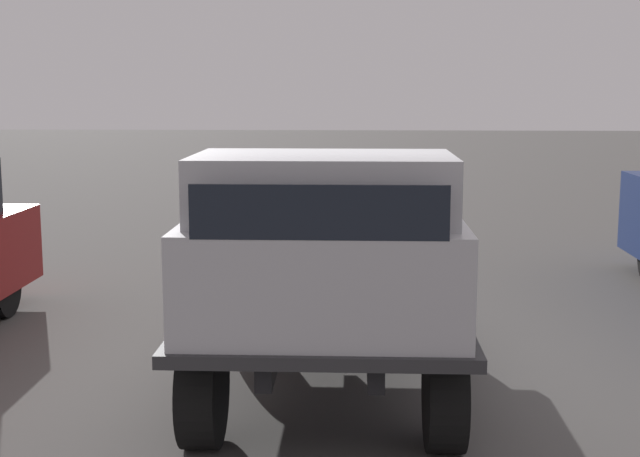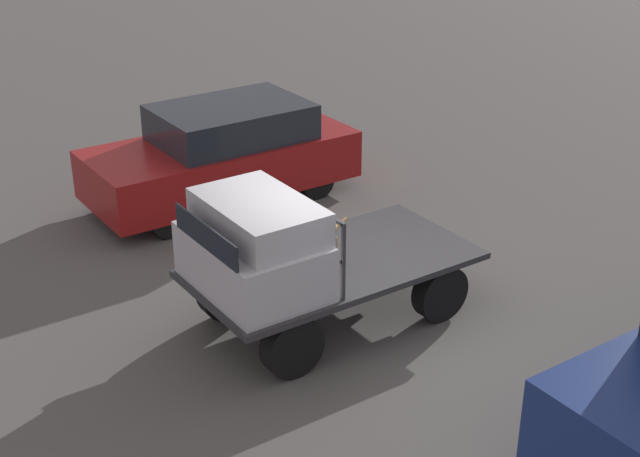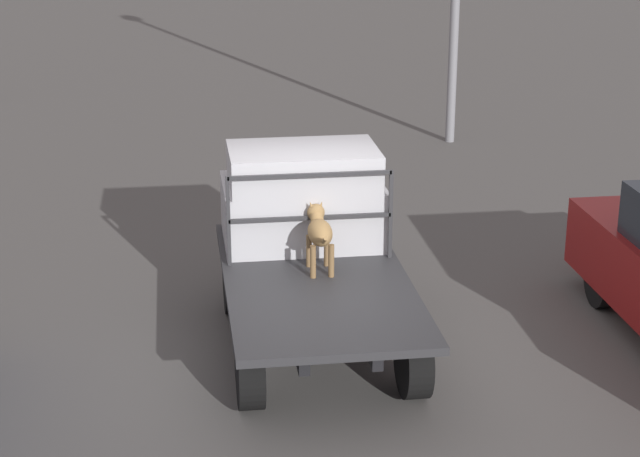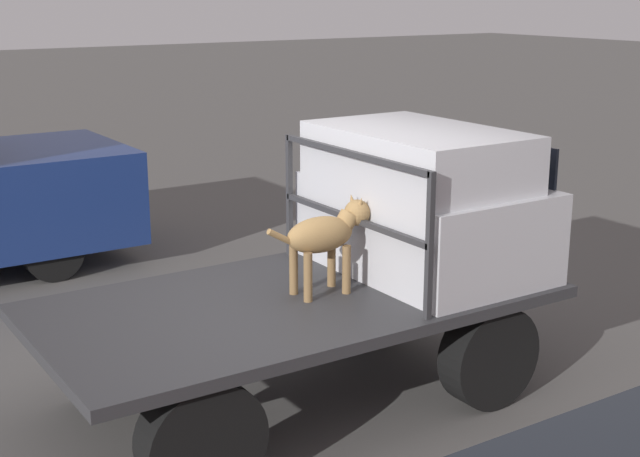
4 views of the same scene
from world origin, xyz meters
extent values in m
plane|color=#514F4C|center=(0.00, 0.00, 0.00)|extent=(80.00, 80.00, 0.00)
cylinder|color=black|center=(1.11, 0.77, 0.37)|extent=(0.74, 0.24, 0.74)
cylinder|color=black|center=(1.11, -0.77, 0.37)|extent=(0.74, 0.24, 0.74)
cylinder|color=black|center=(-1.11, 0.77, 0.37)|extent=(0.74, 0.24, 0.74)
cylinder|color=black|center=(-1.11, -0.77, 0.37)|extent=(0.74, 0.24, 0.74)
cube|color=black|center=(0.00, 0.33, 0.63)|extent=(3.28, 0.10, 0.18)
cube|color=black|center=(0.00, -0.33, 0.63)|extent=(3.28, 0.10, 0.18)
cube|color=#2D2D30|center=(0.00, 0.00, 0.76)|extent=(3.57, 1.86, 0.08)
cube|color=#B7B7BC|center=(1.13, 0.00, 1.14)|extent=(1.20, 1.74, 0.67)
cube|color=#B7B7BC|center=(1.04, 0.00, 1.67)|extent=(1.02, 1.60, 0.41)
cube|color=black|center=(1.72, 0.00, 1.61)|extent=(0.02, 1.43, 0.31)
cube|color=#2D2D30|center=(0.46, 0.85, 1.29)|extent=(0.04, 0.04, 0.96)
cube|color=#2D2D30|center=(0.46, -0.85, 1.29)|extent=(0.04, 0.04, 0.96)
cube|color=#2D2D30|center=(0.46, 0.00, 1.75)|extent=(0.04, 1.70, 0.04)
cube|color=#2D2D30|center=(0.46, 0.00, 1.29)|extent=(0.04, 1.70, 0.04)
cylinder|color=brown|center=(0.31, 0.03, 0.98)|extent=(0.06, 0.06, 0.34)
cylinder|color=brown|center=(0.31, -0.15, 0.98)|extent=(0.06, 0.06, 0.34)
cylinder|color=brown|center=(0.00, 0.03, 0.98)|extent=(0.06, 0.06, 0.34)
cylinder|color=brown|center=(0.00, -0.15, 0.98)|extent=(0.06, 0.06, 0.34)
ellipsoid|color=olive|center=(0.16, -0.06, 1.23)|extent=(0.51, 0.25, 0.25)
sphere|color=brown|center=(0.30, -0.06, 1.18)|extent=(0.11, 0.11, 0.11)
cylinder|color=olive|center=(0.37, -0.06, 1.30)|extent=(0.18, 0.14, 0.17)
sphere|color=olive|center=(0.47, -0.06, 1.34)|extent=(0.18, 0.18, 0.18)
cone|color=brown|center=(0.54, -0.06, 1.33)|extent=(0.10, 0.10, 0.10)
cone|color=olive|center=(0.46, -0.01, 1.42)|extent=(0.06, 0.08, 0.10)
cone|color=olive|center=(0.46, -0.11, 1.42)|extent=(0.06, 0.08, 0.10)
cylinder|color=olive|center=(-0.15, -0.06, 1.25)|extent=(0.22, 0.04, 0.15)
cylinder|color=black|center=(-0.61, 5.30, 0.30)|extent=(0.60, 0.20, 0.60)
cylinder|color=black|center=(-0.61, 3.69, 0.30)|extent=(0.60, 0.20, 0.60)
camera|label=1|loc=(6.52, 0.21, 2.30)|focal=50.00mm
camera|label=2|loc=(5.66, 8.01, 5.85)|focal=50.00mm
camera|label=3|loc=(-9.95, 1.35, 4.85)|focal=60.00mm
camera|label=4|loc=(-3.04, -4.97, 2.85)|focal=50.00mm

